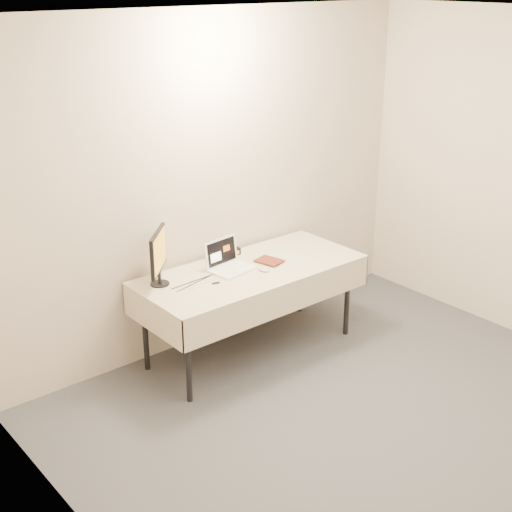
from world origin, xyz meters
TOP-DOWN VIEW (x-y plane):
  - ground at (0.00, 0.00)m, footprint 5.00×5.00m
  - back_wall at (0.00, 2.50)m, footprint 4.00×0.10m
  - table at (0.00, 2.05)m, footprint 1.86×0.81m
  - laptop at (-0.14, 2.15)m, footprint 0.36×0.31m
  - monitor at (-0.72, 2.24)m, footprint 0.31×0.31m
  - book at (0.12, 2.03)m, footprint 0.16×0.06m
  - alarm_clock at (0.06, 2.36)m, footprint 0.14×0.07m
  - clicker at (0.04, 1.94)m, footprint 0.08×0.11m
  - paper_form at (0.42, 2.05)m, footprint 0.22×0.34m
  - usb_dongle at (-0.39, 1.99)m, footprint 0.06×0.03m

SIDE VIEW (x-z plane):
  - ground at x=0.00m, z-range 0.00..0.00m
  - table at x=0.00m, z-range 0.31..1.05m
  - paper_form at x=0.42m, z-range 0.74..0.74m
  - usb_dongle at x=-0.39m, z-range 0.74..0.75m
  - clicker at x=0.04m, z-range 0.74..0.76m
  - alarm_clock at x=0.06m, z-range 0.74..0.79m
  - laptop at x=-0.14m, z-range 0.68..0.91m
  - book at x=0.12m, z-range 0.74..0.95m
  - monitor at x=-0.72m, z-range 0.77..1.20m
  - back_wall at x=0.00m, z-range 0.00..2.70m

